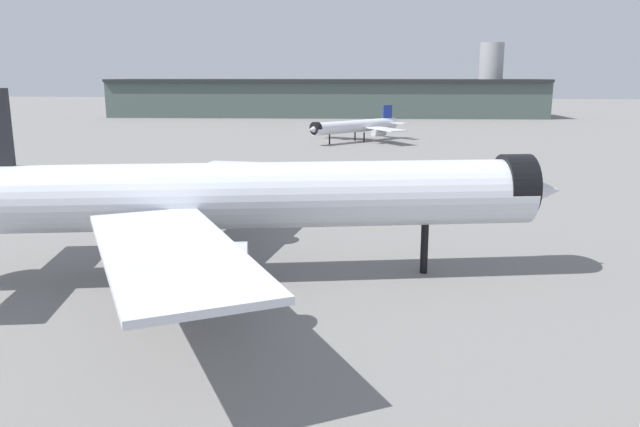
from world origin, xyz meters
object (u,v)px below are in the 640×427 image
(airliner_near_gate, at_px, (236,197))
(traffic_cone_near_nose, at_px, (77,217))
(airliner_far_taxiway, at_px, (356,126))
(traffic_cone_wingtip, at_px, (263,198))

(airliner_near_gate, height_order, traffic_cone_near_nose, airliner_near_gate)
(airliner_far_taxiway, relative_size, traffic_cone_wingtip, 47.98)
(traffic_cone_wingtip, bearing_deg, airliner_far_taxiway, 84.19)
(airliner_near_gate, xyz_separation_m, airliner_far_taxiway, (3.35, 118.17, -3.24))
(airliner_far_taxiway, distance_m, traffic_cone_near_nose, 102.48)
(traffic_cone_near_nose, height_order, traffic_cone_wingtip, traffic_cone_near_nose)
(traffic_cone_near_nose, distance_m, traffic_cone_wingtip, 25.67)
(airliner_far_taxiway, bearing_deg, traffic_cone_wingtip, 34.41)
(traffic_cone_near_nose, bearing_deg, airliner_far_taxiway, 73.41)
(airliner_near_gate, height_order, airliner_far_taxiway, airliner_near_gate)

